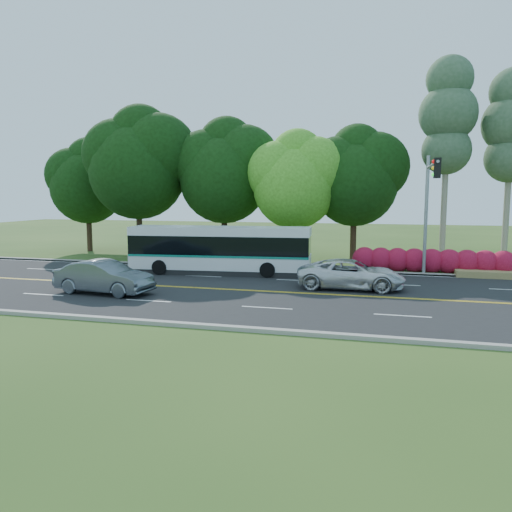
% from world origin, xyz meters
% --- Properties ---
extents(ground, '(120.00, 120.00, 0.00)m').
position_xyz_m(ground, '(0.00, 0.00, 0.00)').
color(ground, '#2D4918').
rests_on(ground, ground).
extents(road, '(60.00, 14.00, 0.02)m').
position_xyz_m(road, '(0.00, 0.00, 0.01)').
color(road, black).
rests_on(road, ground).
extents(curb_north, '(60.00, 0.30, 0.15)m').
position_xyz_m(curb_north, '(0.00, 7.15, 0.07)').
color(curb_north, '#9C958D').
rests_on(curb_north, ground).
extents(curb_south, '(60.00, 0.30, 0.15)m').
position_xyz_m(curb_south, '(0.00, -7.15, 0.07)').
color(curb_south, '#9C958D').
rests_on(curb_south, ground).
extents(grass_verge, '(60.00, 4.00, 0.10)m').
position_xyz_m(grass_verge, '(0.00, 9.00, 0.05)').
color(grass_verge, '#2D4918').
rests_on(grass_verge, ground).
extents(lane_markings, '(57.60, 13.82, 0.00)m').
position_xyz_m(lane_markings, '(-0.09, 0.00, 0.02)').
color(lane_markings, gold).
rests_on(lane_markings, road).
extents(tree_row, '(44.70, 9.10, 13.84)m').
position_xyz_m(tree_row, '(-5.15, 12.13, 6.73)').
color(tree_row, black).
rests_on(tree_row, ground).
extents(bougainvillea_hedge, '(9.50, 2.25, 1.50)m').
position_xyz_m(bougainvillea_hedge, '(7.18, 8.15, 0.72)').
color(bougainvillea_hedge, maroon).
rests_on(bougainvillea_hedge, ground).
extents(traffic_signal, '(0.42, 6.10, 7.00)m').
position_xyz_m(traffic_signal, '(6.49, 5.40, 4.67)').
color(traffic_signal, gray).
rests_on(traffic_signal, ground).
extents(transit_bus, '(10.97, 3.34, 2.83)m').
position_xyz_m(transit_bus, '(-5.38, 4.73, 1.42)').
color(transit_bus, white).
rests_on(transit_bus, road).
extents(sedan, '(4.97, 2.15, 1.59)m').
position_xyz_m(sedan, '(-8.81, -2.50, 0.82)').
color(sedan, '#545D66').
rests_on(sedan, road).
extents(suv, '(5.39, 2.55, 1.49)m').
position_xyz_m(suv, '(2.62, 1.76, 0.76)').
color(suv, silver).
rests_on(suv, road).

